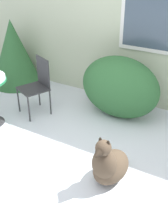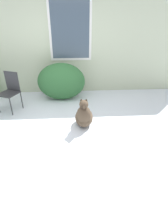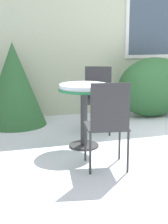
# 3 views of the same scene
# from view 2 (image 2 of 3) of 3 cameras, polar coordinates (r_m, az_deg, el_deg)

# --- Properties ---
(ground_plane) EXTENTS (16.00, 16.00, 0.00)m
(ground_plane) POSITION_cam_2_polar(r_m,az_deg,el_deg) (3.56, -9.08, -6.29)
(ground_plane) COLOR silver
(house_wall) EXTENTS (8.00, 0.10, 3.32)m
(house_wall) POSITION_cam_2_polar(r_m,az_deg,el_deg) (5.14, -8.46, 24.32)
(house_wall) COLOR #B2BC9E
(house_wall) RESTS_ON ground_plane
(shrub_left) EXTENTS (1.26, 0.61, 1.00)m
(shrub_left) POSITION_cam_2_polar(r_m,az_deg,el_deg) (4.77, -7.38, 9.75)
(shrub_left) COLOR #2D6033
(shrub_left) RESTS_ON ground_plane
(patio_chair_near_table) EXTENTS (0.55, 0.55, 0.91)m
(patio_chair_near_table) POSITION_cam_2_polar(r_m,az_deg,el_deg) (4.51, -23.01, 6.63)
(patio_chair_near_table) COLOR #2D2D30
(patio_chair_near_table) RESTS_ON ground_plane
(dog) EXTENTS (0.41, 0.74, 0.68)m
(dog) POSITION_cam_2_polar(r_m,az_deg,el_deg) (3.57, -0.02, -1.29)
(dog) COLOR #4C3D2D
(dog) RESTS_ON ground_plane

